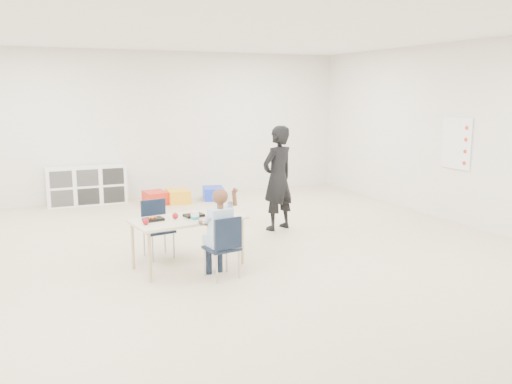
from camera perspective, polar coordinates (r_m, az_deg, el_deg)
name	(u,v)px	position (r m, az deg, el deg)	size (l,w,h in m)	color
room	(232,148)	(6.32, -2.57, 4.67)	(9.00, 9.02, 2.80)	beige
table	(188,242)	(6.45, -7.14, -5.25)	(1.37, 0.84, 0.59)	beige
chair_near	(222,247)	(6.03, -3.64, -5.76)	(0.34, 0.32, 0.71)	black
chair_far	(158,229)	(6.86, -10.23, -3.90)	(0.34, 0.32, 0.71)	black
child	(221,229)	(5.98, -3.66, -3.88)	(0.47, 0.47, 1.12)	#ACCCE9
lunch_tray_near	(194,215)	(6.43, -6.56, -2.45)	(0.22, 0.16, 0.03)	black
lunch_tray_far	(153,219)	(6.31, -10.75, -2.84)	(0.22, 0.16, 0.03)	black
milk_carton	(195,216)	(6.25, -6.45, -2.51)	(0.07, 0.07, 0.10)	white
bread_roll	(212,214)	(6.38, -4.67, -2.36)	(0.09, 0.09, 0.07)	tan
apple_near	(175,216)	(6.34, -8.50, -2.50)	(0.07, 0.07, 0.07)	maroon
apple_far	(146,222)	(6.13, -11.54, -3.06)	(0.07, 0.07, 0.07)	maroon
cubby_shelf	(87,186)	(10.35, -17.38, 0.66)	(1.40, 0.40, 0.70)	white
rules_poster	(457,143)	(9.02, 20.36, 4.85)	(0.02, 0.60, 0.80)	white
adult	(278,178)	(8.03, 2.30, 1.47)	(0.57, 0.37, 1.56)	black
bin_red	(156,198)	(10.12, -10.53, -0.60)	(0.37, 0.47, 0.23)	red
bin_yellow	(178,196)	(10.16, -8.21, -0.45)	(0.39, 0.50, 0.24)	#FAAC1A
bin_blue	(213,193)	(10.40, -4.52, -0.14)	(0.38, 0.48, 0.24)	blue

